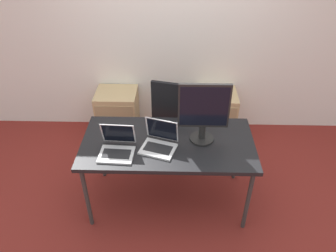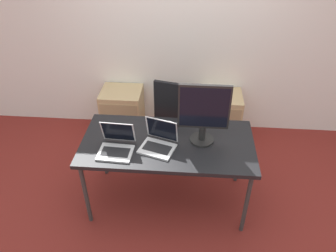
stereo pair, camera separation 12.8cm
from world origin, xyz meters
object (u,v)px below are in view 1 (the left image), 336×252
Objects in this scene: monitor at (204,112)px; office_chair at (175,127)px; laptop_right at (159,142)px; cabinet_left at (118,113)px; cabinet_right at (215,115)px; laptop_left at (117,147)px; coffee_cup_brown at (168,128)px; coffee_cup_white at (156,130)px.

office_chair is at bearing 110.08° from monitor.
cabinet_left is at bearing 116.19° from laptop_right.
laptop_right reaches higher than cabinet_left.
laptop_left reaches higher than cabinet_right.
cabinet_left is (-0.75, 0.45, -0.11)m from office_chair.
laptop_right is (-0.65, -1.24, 0.52)m from cabinet_right.
coffee_cup_brown is (-0.58, -1.02, 0.52)m from cabinet_right.
laptop_right reaches higher than coffee_cup_white.
laptop_left is at bearing -127.89° from cabinet_right.
coffee_cup_white is 0.82× the size of coffee_cup_brown.
coffee_cup_brown is at bearing 163.73° from monitor.
coffee_cup_white is at bearing -107.50° from office_chair.
cabinet_left is 1.00× the size of cabinet_right.
laptop_right is at bearing -117.84° from cabinet_right.
laptop_left reaches higher than coffee_cup_white.
coffee_cup_brown is (0.07, 0.21, 0.00)m from laptop_right.
monitor reaches higher than cabinet_left.
coffee_cup_white is (0.33, 0.28, -0.01)m from laptop_left.
cabinet_right is 5.65× the size of coffee_cup_brown.
monitor is at bearing -103.25° from cabinet_right.
cabinet_left and cabinet_right have the same top height.
laptop_left is at bearing -120.67° from office_chair.
cabinet_left is 1.34m from coffee_cup_brown.
laptop_right is 0.23m from coffee_cup_brown.
laptop_left is (0.24, -1.32, 0.52)m from cabinet_left.
office_chair is at bearing 79.60° from laptop_right.
coffee_cup_brown is (-0.07, -0.58, 0.41)m from office_chair.
office_chair is 0.97m from monitor.
coffee_cup_brown is at bearing 6.84° from coffee_cup_white.
laptop_left is at bearing -167.87° from laptop_right.
cabinet_left is 1.73× the size of laptop_right.
office_chair reaches higher than cabinet_right.
cabinet_right is at bearing 62.16° from laptop_right.
laptop_right is (0.61, -1.24, 0.52)m from cabinet_left.
coffee_cup_brown reaches higher than cabinet_left.
laptop_left is 0.53m from coffee_cup_brown.
office_chair is at bearing -138.75° from cabinet_right.
coffee_cup_brown is (0.44, 0.29, 0.00)m from laptop_left.
laptop_right is at bearing 12.13° from laptop_left.
cabinet_left is at bearing 149.42° from office_chair.
laptop_right is at bearing -78.37° from coffee_cup_white.
coffee_cup_white is (-0.69, -1.04, 0.51)m from cabinet_right.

